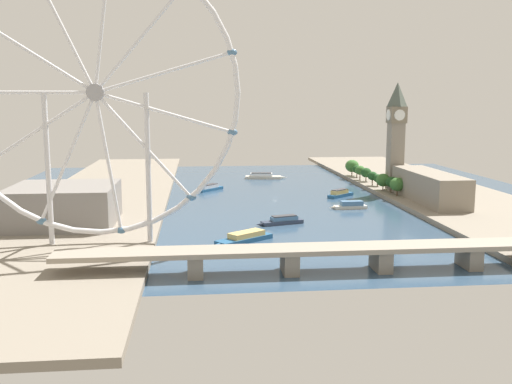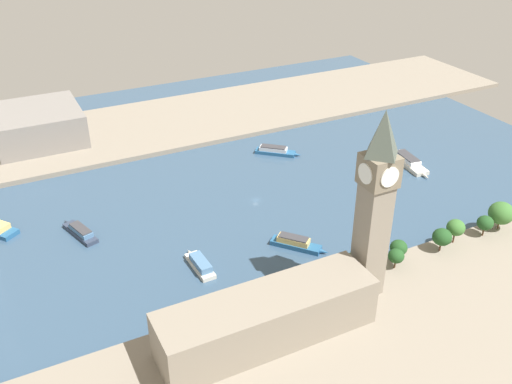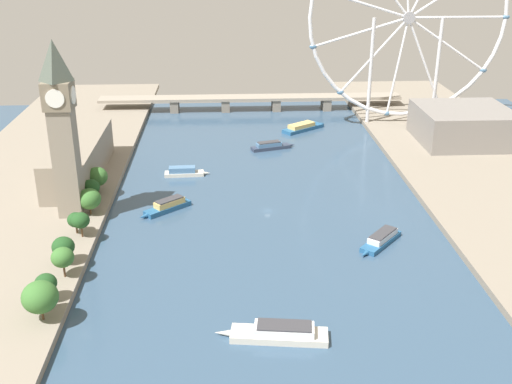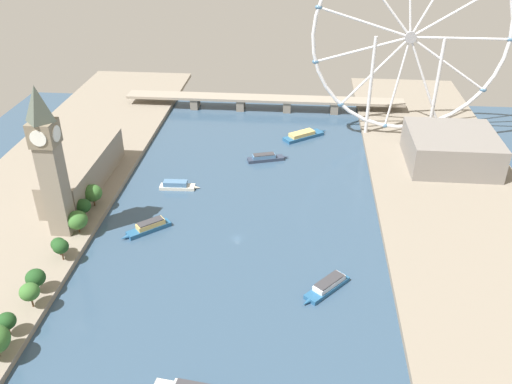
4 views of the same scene
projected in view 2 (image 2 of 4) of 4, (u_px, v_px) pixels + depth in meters
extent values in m
plane|color=#334C66|center=(256.00, 200.00, 301.82)|extent=(410.06, 410.06, 0.00)
cube|color=gray|center=(401.00, 344.00, 207.77)|extent=(90.00, 520.00, 3.00)
cube|color=gray|center=(179.00, 121.00, 394.40)|extent=(90.00, 520.00, 3.00)
cube|color=gray|center=(371.00, 240.00, 220.41)|extent=(10.33, 10.33, 49.35)
cube|color=#776B57|center=(379.00, 170.00, 205.28)|extent=(11.98, 11.98, 11.98)
pyramid|color=#4C564C|center=(384.00, 133.00, 198.04)|extent=(10.85, 10.85, 17.40)
cylinder|color=white|center=(365.00, 174.00, 202.86)|extent=(7.85, 0.50, 7.85)
cylinder|color=white|center=(393.00, 167.00, 207.70)|extent=(7.85, 0.50, 7.85)
cylinder|color=white|center=(369.00, 163.00, 210.10)|extent=(0.50, 7.85, 7.85)
cylinder|color=white|center=(390.00, 177.00, 200.46)|extent=(0.50, 7.85, 7.85)
cube|color=gray|center=(267.00, 318.00, 203.68)|extent=(22.00, 81.76, 19.29)
cylinder|color=#513823|center=(498.00, 225.00, 271.49)|extent=(0.80, 0.80, 3.84)
ellipsoid|color=#386B2D|center=(501.00, 213.00, 268.18)|extent=(11.99, 11.99, 10.79)
cylinder|color=#513823|center=(483.00, 232.00, 266.07)|extent=(0.80, 0.80, 4.00)
ellipsoid|color=#1E471E|center=(485.00, 223.00, 263.57)|extent=(7.67, 7.67, 6.90)
cylinder|color=#513823|center=(454.00, 238.00, 260.98)|extent=(0.80, 0.80, 4.77)
ellipsoid|color=#386B2D|center=(456.00, 228.00, 258.13)|extent=(8.45, 8.45, 7.61)
cylinder|color=#513823|center=(440.00, 247.00, 255.57)|extent=(0.80, 0.80, 3.84)
ellipsoid|color=#1E471E|center=(442.00, 237.00, 252.91)|extent=(8.69, 8.69, 7.82)
cylinder|color=#513823|center=(397.00, 258.00, 247.86)|extent=(0.80, 0.80, 4.60)
ellipsoid|color=#1E471E|center=(399.00, 248.00, 245.23)|extent=(7.58, 7.58, 6.83)
cylinder|color=#513823|center=(395.00, 264.00, 244.41)|extent=(0.80, 0.80, 3.50)
ellipsoid|color=#1E471E|center=(396.00, 256.00, 242.16)|extent=(7.03, 7.03, 6.32)
cylinder|color=#513823|center=(355.00, 275.00, 238.39)|extent=(0.80, 0.80, 3.24)
ellipsoid|color=#386B2D|center=(356.00, 263.00, 235.50)|extent=(10.63, 10.63, 9.57)
cylinder|color=#513823|center=(302.00, 294.00, 226.88)|extent=(0.80, 0.80, 3.89)
ellipsoid|color=#386B2D|center=(303.00, 282.00, 223.85)|extent=(10.51, 10.51, 9.46)
cylinder|color=#513823|center=(331.00, 284.00, 231.67)|extent=(0.80, 0.80, 4.57)
ellipsoid|color=#1E471E|center=(332.00, 274.00, 228.89)|extent=(8.36, 8.36, 7.52)
cube|color=gray|center=(38.00, 125.00, 357.73)|extent=(54.27, 52.67, 20.67)
cube|color=#235684|center=(296.00, 245.00, 263.25)|extent=(22.03, 20.21, 2.35)
cone|color=#235684|center=(324.00, 252.00, 258.65)|extent=(4.77, 4.57, 2.35)
cube|color=#DBB766|center=(293.00, 240.00, 262.40)|extent=(14.75, 13.74, 2.69)
cube|color=#38383D|center=(294.00, 237.00, 261.60)|extent=(13.45, 12.57, 0.58)
cube|color=#235684|center=(275.00, 152.00, 350.96)|extent=(21.32, 23.08, 2.11)
cone|color=#235684|center=(298.00, 155.00, 347.86)|extent=(4.51, 4.74, 2.11)
cube|color=silver|center=(273.00, 149.00, 350.13)|extent=(15.44, 16.55, 2.32)
cube|color=#38383D|center=(273.00, 147.00, 349.42)|extent=(14.12, 15.09, 0.58)
cube|color=#2D384C|center=(80.00, 233.00, 272.24)|extent=(24.69, 12.93, 2.10)
cone|color=#2D384C|center=(66.00, 222.00, 280.95)|extent=(4.75, 3.29, 2.10)
cube|color=teal|center=(81.00, 230.00, 270.42)|extent=(16.05, 9.39, 2.24)
cube|color=#38383D|center=(80.00, 228.00, 269.73)|extent=(14.52, 8.71, 0.56)
cube|color=beige|center=(408.00, 163.00, 338.00)|extent=(32.37, 12.40, 2.37)
cone|color=beige|center=(426.00, 176.00, 322.96)|extent=(5.93, 3.06, 2.37)
cube|color=white|center=(407.00, 158.00, 338.08)|extent=(20.12, 9.52, 2.56)
cube|color=#38383D|center=(408.00, 156.00, 337.33)|extent=(18.15, 8.94, 0.49)
cube|color=beige|center=(200.00, 266.00, 249.58)|extent=(21.24, 7.02, 2.00)
cone|color=beige|center=(189.00, 252.00, 258.89)|extent=(3.86, 2.13, 2.00)
cube|color=teal|center=(201.00, 263.00, 247.55)|extent=(14.31, 5.76, 2.98)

